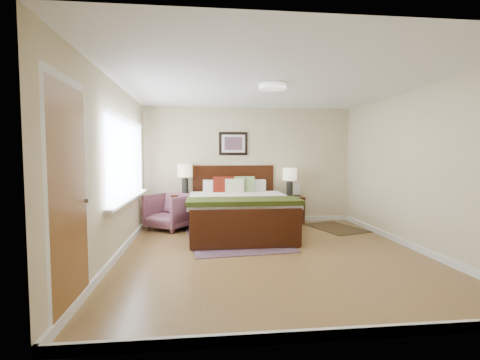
{
  "coord_description": "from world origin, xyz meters",
  "views": [
    {
      "loc": [
        -1.03,
        -5.03,
        1.46
      ],
      "look_at": [
        -0.39,
        0.77,
        1.05
      ],
      "focal_mm": 26.0,
      "sensor_mm": 36.0,
      "label": 1
    }
  ],
  "objects_px": {
    "nightstand_left": "(185,200)",
    "lamp_left": "(185,174)",
    "armchair": "(170,212)",
    "rug_persian": "(235,238)",
    "nightstand_right": "(290,207)",
    "bed": "(239,204)",
    "lamp_right": "(290,177)"
  },
  "relations": [
    {
      "from": "nightstand_right",
      "to": "armchair",
      "type": "relative_size",
      "value": 0.75
    },
    {
      "from": "nightstand_right",
      "to": "lamp_right",
      "type": "distance_m",
      "value": 0.64
    },
    {
      "from": "lamp_right",
      "to": "nightstand_left",
      "type": "bearing_deg",
      "value": -179.43
    },
    {
      "from": "bed",
      "to": "rug_persian",
      "type": "height_order",
      "value": "bed"
    },
    {
      "from": "bed",
      "to": "lamp_right",
      "type": "distance_m",
      "value": 1.56
    },
    {
      "from": "bed",
      "to": "armchair",
      "type": "relative_size",
      "value": 2.92
    },
    {
      "from": "nightstand_left",
      "to": "lamp_right",
      "type": "xyz_separation_m",
      "value": [
        2.23,
        0.02,
        0.46
      ]
    },
    {
      "from": "nightstand_left",
      "to": "lamp_left",
      "type": "xyz_separation_m",
      "value": [
        -0.0,
        0.02,
        0.55
      ]
    },
    {
      "from": "lamp_right",
      "to": "armchair",
      "type": "relative_size",
      "value": 0.78
    },
    {
      "from": "nightstand_right",
      "to": "lamp_left",
      "type": "distance_m",
      "value": 2.35
    },
    {
      "from": "rug_persian",
      "to": "bed",
      "type": "bearing_deg",
      "value": 68.34
    },
    {
      "from": "rug_persian",
      "to": "nightstand_left",
      "type": "bearing_deg",
      "value": 120.33
    },
    {
      "from": "nightstand_left",
      "to": "rug_persian",
      "type": "relative_size",
      "value": 0.3
    },
    {
      "from": "nightstand_left",
      "to": "lamp_right",
      "type": "height_order",
      "value": "lamp_right"
    },
    {
      "from": "nightstand_left",
      "to": "armchair",
      "type": "xyz_separation_m",
      "value": [
        -0.29,
        -0.37,
        -0.19
      ]
    },
    {
      "from": "nightstand_left",
      "to": "rug_persian",
      "type": "height_order",
      "value": "nightstand_left"
    },
    {
      "from": "armchair",
      "to": "rug_persian",
      "type": "xyz_separation_m",
      "value": [
        1.21,
        -0.89,
        -0.35
      ]
    },
    {
      "from": "bed",
      "to": "nightstand_left",
      "type": "xyz_separation_m",
      "value": [
        -1.03,
        0.87,
        -0.02
      ]
    },
    {
      "from": "nightstand_right",
      "to": "lamp_right",
      "type": "relative_size",
      "value": 0.95
    },
    {
      "from": "nightstand_right",
      "to": "armchair",
      "type": "distance_m",
      "value": 2.55
    },
    {
      "from": "bed",
      "to": "lamp_left",
      "type": "bearing_deg",
      "value": 139.04
    },
    {
      "from": "lamp_left",
      "to": "armchair",
      "type": "distance_m",
      "value": 0.88
    },
    {
      "from": "lamp_left",
      "to": "armchair",
      "type": "bearing_deg",
      "value": -126.67
    },
    {
      "from": "bed",
      "to": "nightstand_left",
      "type": "height_order",
      "value": "bed"
    },
    {
      "from": "bed",
      "to": "lamp_right",
      "type": "bearing_deg",
      "value": 36.6
    },
    {
      "from": "nightstand_left",
      "to": "lamp_left",
      "type": "bearing_deg",
      "value": 90.0
    },
    {
      "from": "nightstand_left",
      "to": "nightstand_right",
      "type": "relative_size",
      "value": 1.15
    },
    {
      "from": "nightstand_left",
      "to": "lamp_left",
      "type": "relative_size",
      "value": 1.09
    },
    {
      "from": "lamp_right",
      "to": "nightstand_right",
      "type": "bearing_deg",
      "value": -90.0
    },
    {
      "from": "nightstand_right",
      "to": "lamp_left",
      "type": "xyz_separation_m",
      "value": [
        -2.23,
        0.01,
        0.73
      ]
    },
    {
      "from": "lamp_left",
      "to": "rug_persian",
      "type": "height_order",
      "value": "lamp_left"
    },
    {
      "from": "lamp_right",
      "to": "armchair",
      "type": "height_order",
      "value": "lamp_right"
    }
  ]
}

